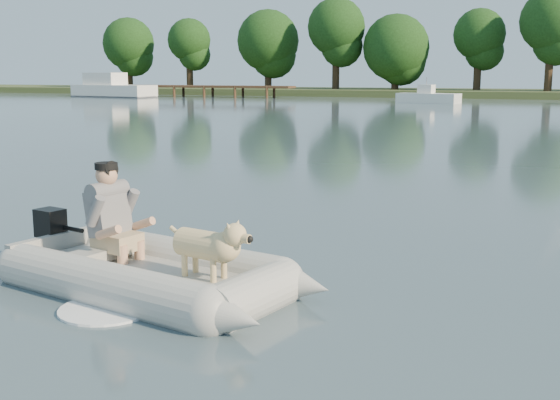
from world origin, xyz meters
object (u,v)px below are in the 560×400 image
at_px(motorboat, 429,91).
at_px(dog, 204,250).
at_px(dinghy, 153,235).
at_px(man, 109,210).
at_px(cabin_cruiser, 114,85).
at_px(dock, 198,91).

bearing_deg(motorboat, dog, -71.39).
xyz_separation_m(dinghy, motorboat, (-3.88, 46.19, 0.28)).
distance_m(dinghy, dog, 0.67).
height_order(dinghy, man, man).
xyz_separation_m(dinghy, cabin_cruiser, (-32.44, 48.64, 0.48)).
xyz_separation_m(dock, dinghy, (25.29, -51.37, 0.09)).
distance_m(dock, cabin_cruiser, 7.67).
distance_m(dinghy, cabin_cruiser, 58.47).
bearing_deg(dock, dog, -63.25).
xyz_separation_m(cabin_cruiser, motorboat, (28.56, -2.45, -0.19)).
xyz_separation_m(dinghy, dog, (0.66, -0.11, -0.08)).
bearing_deg(man, dock, 129.83).
bearing_deg(dinghy, dock, 130.35).
bearing_deg(dock, dinghy, -63.79).
bearing_deg(dinghy, motorboat, 108.94).
height_order(cabin_cruiser, motorboat, cabin_cruiser).
bearing_deg(dog, man, 180.00).
distance_m(dock, dog, 57.65).
xyz_separation_m(man, cabin_cruiser, (-31.75, 48.41, 0.29)).
height_order(man, dog, man).
xyz_separation_m(dinghy, man, (-0.68, 0.23, 0.19)).
distance_m(dock, dinghy, 57.26).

